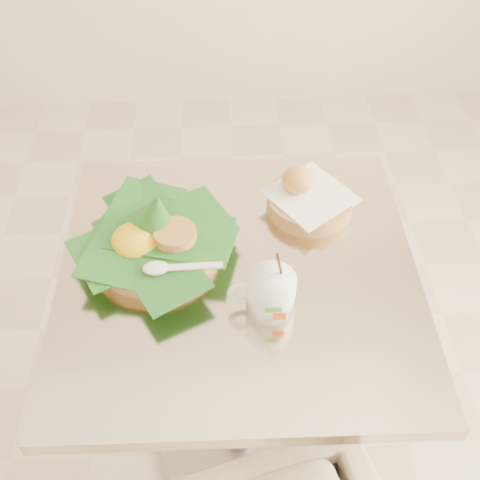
{
  "coord_description": "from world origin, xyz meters",
  "views": [
    {
      "loc": [
        0.16,
        -0.76,
        1.63
      ],
      "look_at": [
        0.19,
        0.03,
        0.82
      ],
      "focal_mm": 45.0,
      "sensor_mm": 36.0,
      "label": 1
    }
  ],
  "objects_px": {
    "bread_basket": "(308,198)",
    "coffee_mug": "(269,292)",
    "rice_basket": "(154,237)",
    "cafe_table": "(238,336)"
  },
  "relations": [
    {
      "from": "bread_basket",
      "to": "coffee_mug",
      "type": "xyz_separation_m",
      "value": [
        -0.1,
        -0.26,
        0.01
      ]
    },
    {
      "from": "cafe_table",
      "to": "bread_basket",
      "type": "bearing_deg",
      "value": 47.99
    },
    {
      "from": "cafe_table",
      "to": "bread_basket",
      "type": "xyz_separation_m",
      "value": [
        0.16,
        0.17,
        0.25
      ]
    },
    {
      "from": "bread_basket",
      "to": "cafe_table",
      "type": "bearing_deg",
      "value": -132.01
    },
    {
      "from": "coffee_mug",
      "to": "cafe_table",
      "type": "bearing_deg",
      "value": 119.76
    },
    {
      "from": "rice_basket",
      "to": "coffee_mug",
      "type": "distance_m",
      "value": 0.26
    },
    {
      "from": "cafe_table",
      "to": "bread_basket",
      "type": "distance_m",
      "value": 0.34
    },
    {
      "from": "rice_basket",
      "to": "bread_basket",
      "type": "relative_size",
      "value": 1.45
    },
    {
      "from": "cafe_table",
      "to": "bread_basket",
      "type": "relative_size",
      "value": 3.46
    },
    {
      "from": "bread_basket",
      "to": "coffee_mug",
      "type": "height_order",
      "value": "coffee_mug"
    }
  ]
}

